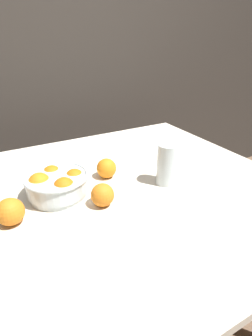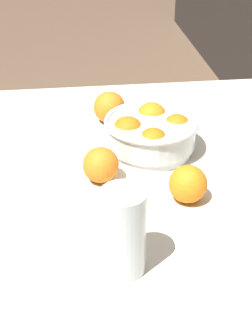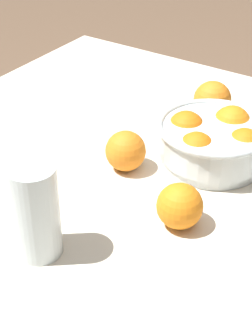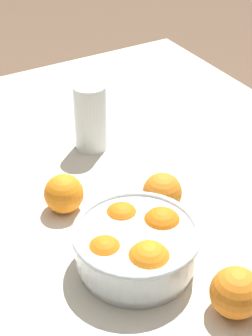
{
  "view_description": "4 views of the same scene",
  "coord_description": "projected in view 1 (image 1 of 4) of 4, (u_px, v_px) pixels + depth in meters",
  "views": [
    {
      "loc": [
        -0.38,
        -0.74,
        1.24
      ],
      "look_at": [
        0.01,
        -0.02,
        0.82
      ],
      "focal_mm": 28.0,
      "sensor_mm": 36.0,
      "label": 1
    },
    {
      "loc": [
        0.74,
        -0.12,
        1.3
      ],
      "look_at": [
        -0.06,
        -0.02,
        0.79
      ],
      "focal_mm": 50.0,
      "sensor_mm": 36.0,
      "label": 2
    },
    {
      "loc": [
        0.64,
        0.43,
        1.33
      ],
      "look_at": [
        -0.03,
        -0.02,
        0.79
      ],
      "focal_mm": 60.0,
      "sensor_mm": 36.0,
      "label": 3
    },
    {
      "loc": [
        -0.82,
        0.42,
        1.44
      ],
      "look_at": [
        -0.05,
        -0.02,
        0.82
      ],
      "focal_mm": 60.0,
      "sensor_mm": 36.0,
      "label": 4
    }
  ],
  "objects": [
    {
      "name": "ground_plane",
      "position": [
        122.0,
        313.0,
        1.31
      ],
      "size": [
        12.0,
        12.0,
        0.0
      ],
      "primitive_type": "plane",
      "color": "brown"
    },
    {
      "name": "back_wall",
      "position": [
        39.0,
        23.0,
        1.48
      ],
      "size": [
        8.0,
        0.05,
        2.6
      ],
      "primitive_type": "cube",
      "color": "#38332D",
      "rests_on": "ground_plane"
    },
    {
      "name": "dining_table",
      "position": [
        121.0,
        202.0,
        1.0
      ],
      "size": [
        1.25,
        1.13,
        0.74
      ],
      "color": "beige",
      "rests_on": "ground_plane"
    },
    {
      "name": "fruit_bowl",
      "position": [
        57.0,
        184.0,
        0.9
      ],
      "size": [
        0.22,
        0.22,
        0.1
      ],
      "color": "silver",
      "rests_on": "dining_table"
    },
    {
      "name": "juice_glass",
      "position": [
        167.0,
        166.0,
        0.97
      ],
      "size": [
        0.07,
        0.07,
        0.16
      ],
      "color": "#F4A314",
      "rests_on": "dining_table"
    },
    {
      "name": "orange_loose_near_bowl",
      "position": [
        106.0,
        168.0,
        1.02
      ],
      "size": [
        0.08,
        0.08,
        0.08
      ],
      "primitive_type": "sphere",
      "color": "orange",
      "rests_on": "dining_table"
    },
    {
      "name": "orange_loose_front",
      "position": [
        102.0,
        195.0,
        0.85
      ],
      "size": [
        0.08,
        0.08,
        0.08
      ],
      "primitive_type": "sphere",
      "color": "orange",
      "rests_on": "dining_table"
    },
    {
      "name": "orange_loose_aside",
      "position": [
        10.0,
        212.0,
        0.77
      ],
      "size": [
        0.08,
        0.08,
        0.08
      ],
      "primitive_type": "sphere",
      "color": "orange",
      "rests_on": "dining_table"
    }
  ]
}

